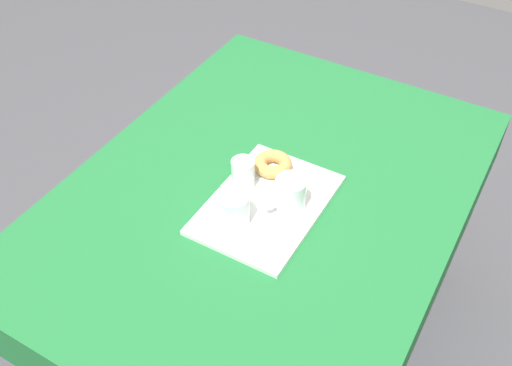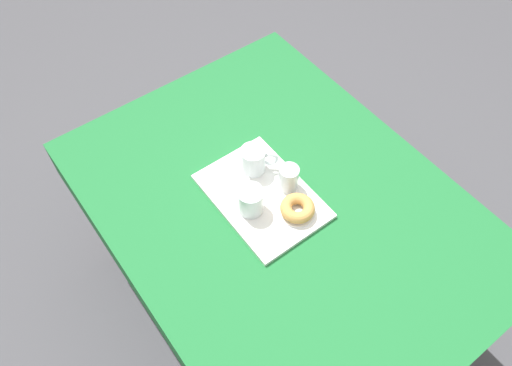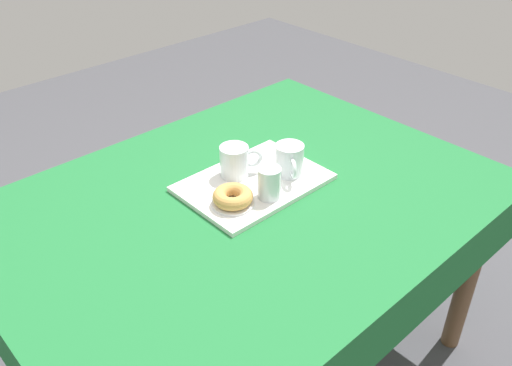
{
  "view_description": "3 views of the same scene",
  "coord_description": "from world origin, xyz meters",
  "px_view_note": "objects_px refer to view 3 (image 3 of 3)",
  "views": [
    {
      "loc": [
        1.07,
        0.59,
        1.91
      ],
      "look_at": [
        0.05,
        -0.0,
        0.8
      ],
      "focal_mm": 41.53,
      "sensor_mm": 36.0,
      "label": 1
    },
    {
      "loc": [
        -0.67,
        0.6,
        2.11
      ],
      "look_at": [
        0.08,
        0.04,
        0.79
      ],
      "focal_mm": 34.92,
      "sensor_mm": 36.0,
      "label": 2
    },
    {
      "loc": [
        -0.84,
        -0.95,
        1.62
      ],
      "look_at": [
        0.03,
        -0.0,
        0.77
      ],
      "focal_mm": 37.83,
      "sensor_mm": 36.0,
      "label": 3
    }
  ],
  "objects_px": {
    "water_glass_near": "(269,184)",
    "donut_plate_left": "(233,203)",
    "tea_mug_right": "(289,161)",
    "tea_mug_left": "(235,162)",
    "serving_tray": "(254,183)",
    "sugar_donut_left": "(233,196)",
    "dining_table": "(247,219)"
  },
  "relations": [
    {
      "from": "tea_mug_left",
      "to": "donut_plate_left",
      "type": "xyz_separation_m",
      "value": [
        -0.1,
        -0.11,
        -0.04
      ]
    },
    {
      "from": "serving_tray",
      "to": "water_glass_near",
      "type": "distance_m",
      "value": 0.11
    },
    {
      "from": "serving_tray",
      "to": "dining_table",
      "type": "bearing_deg",
      "value": -149.0
    },
    {
      "from": "dining_table",
      "to": "donut_plate_left",
      "type": "height_order",
      "value": "donut_plate_left"
    },
    {
      "from": "dining_table",
      "to": "tea_mug_right",
      "type": "height_order",
      "value": "tea_mug_right"
    },
    {
      "from": "dining_table",
      "to": "tea_mug_right",
      "type": "bearing_deg",
      "value": -2.86
    },
    {
      "from": "tea_mug_left",
      "to": "donut_plate_left",
      "type": "height_order",
      "value": "tea_mug_left"
    },
    {
      "from": "water_glass_near",
      "to": "donut_plate_left",
      "type": "bearing_deg",
      "value": 157.05
    },
    {
      "from": "tea_mug_right",
      "to": "tea_mug_left",
      "type": "bearing_deg",
      "value": 139.86
    },
    {
      "from": "tea_mug_left",
      "to": "tea_mug_right",
      "type": "distance_m",
      "value": 0.16
    },
    {
      "from": "dining_table",
      "to": "tea_mug_right",
      "type": "xyz_separation_m",
      "value": [
        0.16,
        -0.01,
        0.14
      ]
    },
    {
      "from": "donut_plate_left",
      "to": "tea_mug_left",
      "type": "bearing_deg",
      "value": 46.65
    },
    {
      "from": "sugar_donut_left",
      "to": "tea_mug_right",
      "type": "bearing_deg",
      "value": 1.44
    },
    {
      "from": "serving_tray",
      "to": "water_glass_near",
      "type": "relative_size",
      "value": 4.48
    },
    {
      "from": "tea_mug_right",
      "to": "water_glass_near",
      "type": "xyz_separation_m",
      "value": [
        -0.13,
        -0.05,
        -0.0
      ]
    },
    {
      "from": "tea_mug_right",
      "to": "serving_tray",
      "type": "bearing_deg",
      "value": 157.53
    },
    {
      "from": "donut_plate_left",
      "to": "dining_table",
      "type": "bearing_deg",
      "value": 12.2
    },
    {
      "from": "serving_tray",
      "to": "water_glass_near",
      "type": "xyz_separation_m",
      "value": [
        -0.02,
        -0.09,
        0.05
      ]
    },
    {
      "from": "serving_tray",
      "to": "donut_plate_left",
      "type": "height_order",
      "value": "donut_plate_left"
    },
    {
      "from": "tea_mug_left",
      "to": "dining_table",
      "type": "bearing_deg",
      "value": -112.38
    },
    {
      "from": "tea_mug_left",
      "to": "sugar_donut_left",
      "type": "height_order",
      "value": "tea_mug_left"
    },
    {
      "from": "donut_plate_left",
      "to": "water_glass_near",
      "type": "bearing_deg",
      "value": -22.95
    },
    {
      "from": "tea_mug_left",
      "to": "tea_mug_right",
      "type": "relative_size",
      "value": 1.04
    },
    {
      "from": "tea_mug_left",
      "to": "water_glass_near",
      "type": "relative_size",
      "value": 1.3
    },
    {
      "from": "tea_mug_left",
      "to": "donut_plate_left",
      "type": "bearing_deg",
      "value": -133.35
    },
    {
      "from": "water_glass_near",
      "to": "donut_plate_left",
      "type": "relative_size",
      "value": 0.79
    },
    {
      "from": "dining_table",
      "to": "tea_mug_left",
      "type": "xyz_separation_m",
      "value": [
        0.04,
        0.1,
        0.14
      ]
    },
    {
      "from": "serving_tray",
      "to": "water_glass_near",
      "type": "bearing_deg",
      "value": -104.98
    },
    {
      "from": "serving_tray",
      "to": "tea_mug_left",
      "type": "xyz_separation_m",
      "value": [
        -0.02,
        0.06,
        0.05
      ]
    },
    {
      "from": "sugar_donut_left",
      "to": "dining_table",
      "type": "bearing_deg",
      "value": 12.2
    },
    {
      "from": "tea_mug_right",
      "to": "water_glass_near",
      "type": "relative_size",
      "value": 1.26
    },
    {
      "from": "serving_tray",
      "to": "tea_mug_right",
      "type": "xyz_separation_m",
      "value": [
        0.1,
        -0.04,
        0.05
      ]
    }
  ]
}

